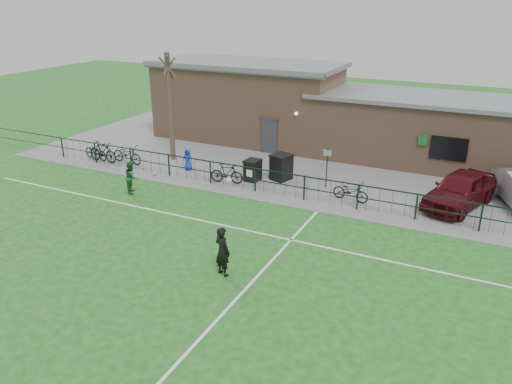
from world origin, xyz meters
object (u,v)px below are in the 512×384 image
at_px(wheelie_bin_left, 253,171).
at_px(spectator_child, 188,160).
at_px(bicycle_d, 227,173).
at_px(bicycle_e, 351,191).
at_px(car_maroon, 460,190).
at_px(bicycle_b, 103,152).
at_px(outfield_player, 132,177).
at_px(bare_tree, 170,108).
at_px(sign_post, 327,168).
at_px(bicycle_a, 96,151).
at_px(bicycle_c, 127,154).
at_px(ball_ground, 155,174).
at_px(wheelie_bin_right, 281,168).

distance_m(wheelie_bin_left, spectator_child, 3.88).
xyz_separation_m(bicycle_d, bicycle_e, (6.24, 0.46, -0.05)).
distance_m(car_maroon, bicycle_d, 10.95).
height_order(bicycle_b, bicycle_e, bicycle_b).
height_order(car_maroon, outfield_player, car_maroon).
height_order(wheelie_bin_left, bicycle_e, wheelie_bin_left).
xyz_separation_m(spectator_child, outfield_player, (-0.62, -3.88, 0.16)).
bearing_deg(bare_tree, sign_post, -2.83).
relative_size(wheelie_bin_left, spectator_child, 0.87).
xyz_separation_m(bicycle_a, bicycle_c, (2.09, 0.23, 0.05)).
xyz_separation_m(car_maroon, bicycle_b, (-18.74, -2.05, -0.20)).
height_order(car_maroon, ball_ground, car_maroon).
relative_size(car_maroon, outfield_player, 2.99).
relative_size(sign_post, car_maroon, 0.43).
height_order(bicycle_a, bicycle_d, bicycle_d).
distance_m(bare_tree, ball_ground, 4.07).
distance_m(bicycle_a, outfield_player, 6.08).
bearing_deg(spectator_child, bicycle_b, -177.75).
xyz_separation_m(wheelie_bin_left, bicycle_b, (-8.99, -0.96, 0.07)).
xyz_separation_m(bare_tree, bicycle_d, (4.72, -2.11, -2.47)).
distance_m(bicycle_d, outfield_player, 4.63).
relative_size(bicycle_a, bicycle_b, 0.93).
xyz_separation_m(bare_tree, ball_ground, (0.73, -2.78, -2.89)).
height_order(bare_tree, sign_post, bare_tree).
bearing_deg(bicycle_a, outfield_player, -112.22).
height_order(bicycle_d, outfield_player, outfield_player).
bearing_deg(bicycle_b, bare_tree, -53.68).
distance_m(bicycle_c, bicycle_d, 6.59).
bearing_deg(bare_tree, wheelie_bin_right, -3.55).
bearing_deg(bicycle_e, sign_post, 61.23).
bearing_deg(bare_tree, bicycle_e, -8.56).
xyz_separation_m(bicycle_b, bicycle_e, (14.21, 0.54, -0.13)).
xyz_separation_m(bicycle_c, outfield_player, (3.10, -3.39, 0.22)).
height_order(car_maroon, bicycle_a, car_maroon).
bearing_deg(ball_ground, car_maroon, 10.16).
bearing_deg(sign_post, bicycle_a, -173.45).
relative_size(spectator_child, ball_ground, 5.42).
distance_m(car_maroon, outfield_player, 15.11).
xyz_separation_m(spectator_child, ball_ground, (-1.12, -1.49, -0.50)).
bearing_deg(bicycle_c, car_maroon, -79.99).
bearing_deg(wheelie_bin_right, bicycle_e, 0.89).
bearing_deg(bicycle_a, bicycle_e, -79.49).
height_order(bicycle_c, outfield_player, outfield_player).
relative_size(car_maroon, ball_ground, 21.23).
xyz_separation_m(bicycle_a, bicycle_e, (14.90, 0.35, -0.02)).
bearing_deg(bare_tree, bicycle_b, -146.15).
relative_size(sign_post, outfield_player, 1.30).
distance_m(sign_post, bicycle_c, 11.33).
bearing_deg(bicycle_e, spectator_child, 95.94).
distance_m(bicycle_b, bicycle_d, 7.97).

